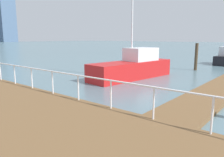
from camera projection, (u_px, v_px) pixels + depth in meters
name	position (u px, v px, depth m)	size (l,w,h in m)	color
ground_plane	(48.00, 80.00, 16.07)	(300.00, 300.00, 0.00)	slate
floating_dock	(219.00, 89.00, 12.68)	(15.31, 2.00, 0.18)	brown
boardwalk_railing	(131.00, 89.00, 7.57)	(0.06, 30.05, 1.08)	white
dock_piling_2	(196.00, 57.00, 20.42)	(0.28, 0.28, 2.49)	#473826
moored_boat_2	(133.00, 67.00, 16.64)	(7.32, 2.92, 7.81)	red
skyline_tower_7	(5.00, 1.00, 149.24)	(10.51, 7.50, 53.75)	slate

